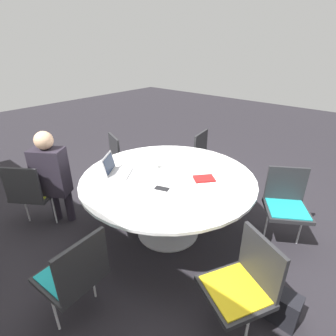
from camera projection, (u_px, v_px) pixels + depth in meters
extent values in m
plane|color=black|center=(168.00, 231.00, 3.13)|extent=(16.00, 16.00, 0.00)
cylinder|color=#B7B7BC|center=(168.00, 231.00, 3.12)|extent=(0.72, 0.72, 0.02)
cylinder|color=#B7B7BC|center=(168.00, 206.00, 2.97)|extent=(0.17, 0.17, 0.69)
cylinder|color=white|center=(168.00, 178.00, 2.81)|extent=(1.86, 1.86, 0.03)
cube|color=#262628|center=(36.00, 193.00, 3.11)|extent=(0.60, 0.59, 0.04)
cube|color=olive|center=(36.00, 191.00, 3.09)|extent=(0.53, 0.52, 0.01)
cube|color=#262628|center=(22.00, 185.00, 2.84)|extent=(0.36, 0.26, 0.40)
cylinder|color=silver|center=(26.00, 208.00, 3.22)|extent=(0.02, 0.02, 0.40)
cylinder|color=silver|center=(54.00, 209.00, 3.18)|extent=(0.02, 0.02, 0.40)
cube|color=#262628|center=(71.00, 275.00, 2.01)|extent=(0.45, 0.47, 0.04)
cube|color=teal|center=(70.00, 273.00, 2.00)|extent=(0.40, 0.42, 0.01)
cube|color=#262628|center=(83.00, 265.00, 1.81)|extent=(0.06, 0.42, 0.40)
cylinder|color=silver|center=(55.00, 312.00, 1.97)|extent=(0.02, 0.02, 0.40)
cylinder|color=silver|center=(93.00, 280.00, 2.24)|extent=(0.02, 0.02, 0.40)
cube|color=#262628|center=(234.00, 292.00, 1.87)|extent=(0.58, 0.58, 0.04)
cube|color=gold|center=(235.00, 289.00, 1.86)|extent=(0.51, 0.51, 0.01)
cube|color=#262628|center=(261.00, 261.00, 1.84)|extent=(0.38, 0.22, 0.40)
cylinder|color=silver|center=(246.00, 335.00, 1.82)|extent=(0.02, 0.02, 0.40)
cylinder|color=silver|center=(218.00, 293.00, 2.12)|extent=(0.02, 0.02, 0.40)
cube|color=#262628|center=(287.00, 211.00, 2.78)|extent=(0.60, 0.59, 0.04)
cube|color=teal|center=(287.00, 209.00, 2.77)|extent=(0.53, 0.52, 0.01)
cube|color=#262628|center=(286.00, 184.00, 2.86)|extent=(0.37, 0.25, 0.40)
cylinder|color=silver|center=(300.00, 229.00, 2.85)|extent=(0.02, 0.02, 0.40)
cylinder|color=silver|center=(266.00, 226.00, 2.90)|extent=(0.02, 0.02, 0.40)
cube|color=#262628|center=(212.00, 161.00, 3.93)|extent=(0.49, 0.50, 0.04)
cube|color=#4C5156|center=(212.00, 160.00, 3.92)|extent=(0.43, 0.44, 0.01)
cube|color=#262628|center=(201.00, 145.00, 3.92)|extent=(0.10, 0.42, 0.40)
cylinder|color=silver|center=(215.00, 170.00, 4.16)|extent=(0.02, 0.02, 0.40)
cylinder|color=silver|center=(206.00, 179.00, 3.89)|extent=(0.02, 0.02, 0.40)
cube|color=#262628|center=(128.00, 161.00, 3.96)|extent=(0.56, 0.55, 0.04)
cube|color=teal|center=(128.00, 159.00, 3.95)|extent=(0.49, 0.48, 0.01)
cube|color=#262628|center=(114.00, 149.00, 3.78)|extent=(0.40, 0.18, 0.40)
cylinder|color=silver|center=(125.00, 169.00, 4.20)|extent=(0.02, 0.02, 0.40)
cylinder|color=silver|center=(133.00, 178.00, 3.91)|extent=(0.02, 0.02, 0.40)
cylinder|color=#231E28|center=(56.00, 203.00, 3.27)|extent=(0.10, 0.10, 0.44)
cylinder|color=#231E28|center=(69.00, 204.00, 3.25)|extent=(0.10, 0.10, 0.44)
cube|color=#231E28|center=(50.00, 172.00, 2.95)|extent=(0.42, 0.38, 0.55)
sphere|color=tan|center=(44.00, 140.00, 2.79)|extent=(0.20, 0.20, 0.20)
cube|color=#99999E|center=(119.00, 173.00, 2.86)|extent=(0.35, 0.37, 0.02)
cube|color=#99999E|center=(109.00, 164.00, 2.82)|extent=(0.20, 0.27, 0.20)
cube|color=black|center=(109.00, 164.00, 2.82)|extent=(0.18, 0.24, 0.17)
cube|color=maroon|center=(204.00, 179.00, 2.74)|extent=(0.25, 0.26, 0.02)
cylinder|color=white|center=(154.00, 164.00, 2.96)|extent=(0.08, 0.08, 0.10)
cube|color=black|center=(162.00, 189.00, 2.57)|extent=(0.16, 0.11, 0.01)
cube|color=black|center=(276.00, 303.00, 2.11)|extent=(0.36, 0.16, 0.28)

